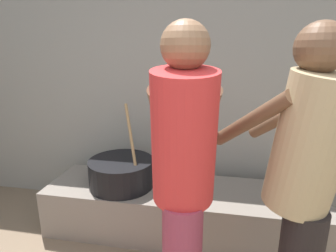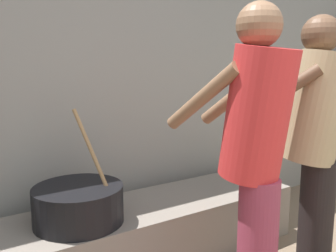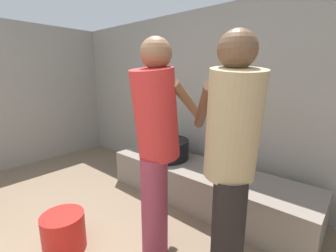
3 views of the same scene
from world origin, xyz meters
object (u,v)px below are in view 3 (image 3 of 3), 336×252
object	(u,v)px
cook_in_red_shirt	(156,138)
cooking_pot_main	(166,149)
bucket_red_plastic	(64,232)
cook_in_tan_shirt	(231,154)

from	to	relation	value
cook_in_red_shirt	cooking_pot_main	bearing A→B (deg)	127.56
bucket_red_plastic	cook_in_red_shirt	bearing A→B (deg)	40.48
cooking_pot_main	cook_in_red_shirt	size ratio (longest dim) A/B	0.42
cook_in_red_shirt	bucket_red_plastic	xyz separation A→B (m)	(-0.56, -0.48, -0.77)
cook_in_red_shirt	bucket_red_plastic	world-z (taller)	cook_in_red_shirt
cook_in_red_shirt	bucket_red_plastic	size ratio (longest dim) A/B	4.92
cooking_pot_main	cook_in_tan_shirt	bearing A→B (deg)	-32.75
cooking_pot_main	bucket_red_plastic	world-z (taller)	cooking_pot_main
cooking_pot_main	cook_in_tan_shirt	size ratio (longest dim) A/B	0.42
cook_in_tan_shirt	cooking_pot_main	bearing A→B (deg)	147.25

